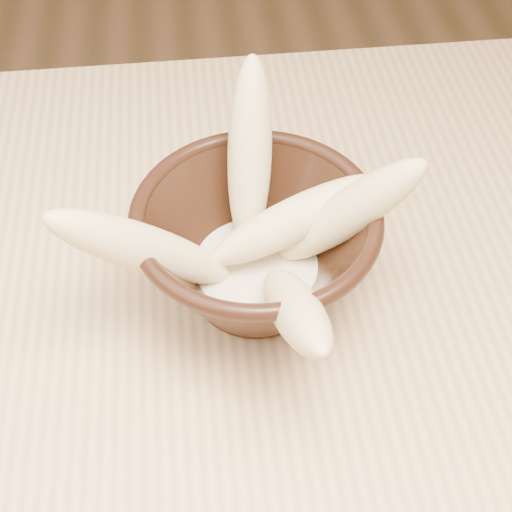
{
  "coord_description": "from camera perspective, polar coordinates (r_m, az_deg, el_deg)",
  "views": [
    {
      "loc": [
        -0.08,
        -0.31,
        1.23
      ],
      "look_at": [
        -0.03,
        0.05,
        0.8
      ],
      "focal_mm": 50.0,
      "sensor_mm": 36.0,
      "label": 1
    }
  ],
  "objects": [
    {
      "name": "table",
      "position": [
        0.65,
        3.58,
        -10.61
      ],
      "size": [
        1.2,
        0.8,
        0.75
      ],
      "color": "#E4B47D",
      "rests_on": "ground"
    },
    {
      "name": "banana_upright",
      "position": [
        0.57,
        -0.51,
        8.13
      ],
      "size": [
        0.05,
        0.11,
        0.15
      ],
      "primitive_type": "ellipsoid",
      "rotation": [
        0.53,
        0.0,
        2.96
      ],
      "color": "#E0C884",
      "rests_on": "bowl"
    },
    {
      "name": "banana_front",
      "position": [
        0.49,
        3.14,
        -4.25
      ],
      "size": [
        0.05,
        0.16,
        0.12
      ],
      "primitive_type": "ellipsoid",
      "rotation": [
        0.98,
        0.0,
        0.07
      ],
      "color": "#E0C884",
      "rests_on": "bowl"
    },
    {
      "name": "banana_right",
      "position": [
        0.54,
        7.38,
        3.46
      ],
      "size": [
        0.13,
        0.06,
        0.13
      ],
      "primitive_type": "ellipsoid",
      "rotation": [
        0.72,
        0.0,
        1.36
      ],
      "color": "#E0C884",
      "rests_on": "bowl"
    },
    {
      "name": "banana_across",
      "position": [
        0.55,
        3.14,
        2.91
      ],
      "size": [
        0.15,
        0.07,
        0.08
      ],
      "primitive_type": "ellipsoid",
      "rotation": [
        1.27,
        0.0,
        1.8
      ],
      "color": "#E0C884",
      "rests_on": "bowl"
    },
    {
      "name": "banana_left",
      "position": [
        0.52,
        -8.87,
        0.56
      ],
      "size": [
        0.15,
        0.07,
        0.14
      ],
      "primitive_type": "ellipsoid",
      "rotation": [
        0.82,
        0.0,
        -1.33
      ],
      "color": "#E0C884",
      "rests_on": "bowl"
    },
    {
      "name": "milk_puddle",
      "position": [
        0.58,
        -0.0,
        -1.07
      ],
      "size": [
        0.11,
        0.11,
        0.01
      ],
      "primitive_type": "cylinder",
      "color": "beige",
      "rests_on": "bowl"
    },
    {
      "name": "bowl",
      "position": [
        0.56,
        -0.0,
        0.59
      ],
      "size": [
        0.19,
        0.19,
        0.1
      ],
      "rotation": [
        0.0,
        0.0,
        -0.37
      ],
      "color": "black",
      "rests_on": "table"
    }
  ]
}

